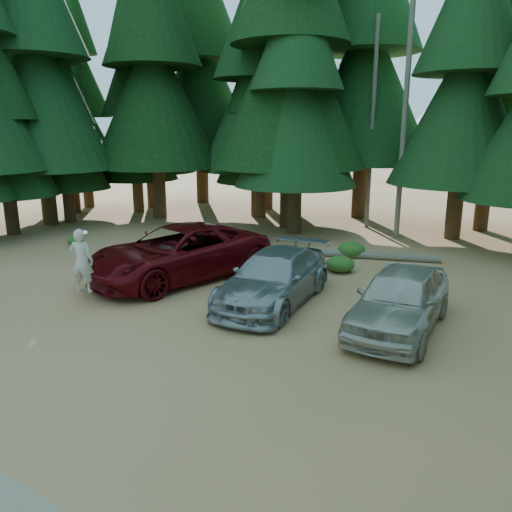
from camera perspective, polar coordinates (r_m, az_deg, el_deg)
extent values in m
plane|color=olive|center=(12.09, -9.58, -9.90)|extent=(160.00, 160.00, 0.00)
cylinder|color=#686453|center=(23.56, 16.74, 16.50)|extent=(0.24, 0.24, 12.00)
cylinder|color=#686453|center=(25.59, 13.13, 14.29)|extent=(0.20, 0.20, 10.00)
cone|color=gray|center=(104.35, 25.07, 16.04)|extent=(36.00, 36.00, 20.00)
imported|color=#60080D|center=(16.82, -8.86, 0.38)|extent=(4.40, 6.94, 1.78)
imported|color=#999CA1|center=(14.38, 2.07, -2.52)|extent=(2.70, 5.34, 1.49)
imported|color=#B8B3A4|center=(12.99, 16.16, -4.72)|extent=(2.18, 4.81, 1.60)
imported|color=beige|center=(14.63, -19.31, -0.52)|extent=(0.78, 0.67, 1.81)
cylinder|color=white|center=(14.48, -19.42, 2.54)|extent=(0.36, 0.36, 0.04)
cylinder|color=#686453|center=(19.12, -0.67, -0.02)|extent=(4.09, 0.93, 0.29)
cylinder|color=#686453|center=(18.84, 5.10, -0.38)|extent=(3.03, 0.98, 0.25)
cylinder|color=#686453|center=(19.76, 14.01, 0.00)|extent=(4.29, 1.72, 0.28)
ellipsoid|color=#2C5D1C|center=(23.46, -5.86, 2.88)|extent=(0.88, 0.88, 0.49)
ellipsoid|color=#2C5D1C|center=(22.82, -3.31, 2.57)|extent=(0.83, 0.83, 0.46)
ellipsoid|color=#2C5D1C|center=(19.24, -1.91, 0.59)|extent=(1.15, 1.15, 0.64)
ellipsoid|color=#2C5D1C|center=(19.96, 10.85, 0.77)|extent=(1.07, 1.07, 0.59)
ellipsoid|color=#2C5D1C|center=(17.80, 9.59, -0.90)|extent=(1.01, 1.01, 0.56)
ellipsoid|color=#2C5D1C|center=(23.06, -19.96, 1.72)|extent=(0.67, 0.67, 0.37)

